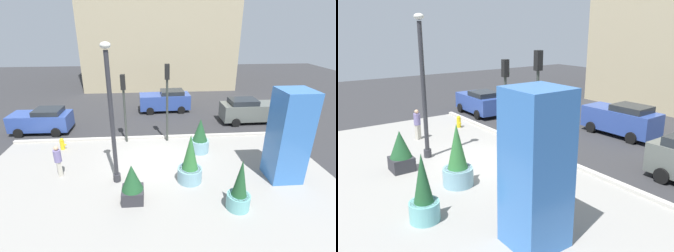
{
  "view_description": "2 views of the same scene",
  "coord_description": "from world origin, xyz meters",
  "views": [
    {
      "loc": [
        -0.22,
        -12.3,
        7.27
      ],
      "look_at": [
        0.85,
        1.16,
        1.68
      ],
      "focal_mm": 26.99,
      "sensor_mm": 36.0,
      "label": 1
    },
    {
      "loc": [
        12.91,
        -7.68,
        5.97
      ],
      "look_at": [
        0.8,
        0.99,
        1.73
      ],
      "focal_mm": 37.18,
      "sensor_mm": 36.0,
      "label": 2
    }
  ],
  "objects": [
    {
      "name": "potted_plant_by_pillar",
      "position": [
        3.37,
        -4.03,
        0.9
      ],
      "size": [
        0.97,
        0.97,
        2.29
      ],
      "color": "#6BB2B2",
      "rests_on": "ground_plane"
    },
    {
      "name": "traffic_light_corner",
      "position": [
        0.91,
        2.7,
        3.33
      ],
      "size": [
        0.28,
        0.42,
        4.98
      ],
      "color": "#333833",
      "rests_on": "ground_plane"
    },
    {
      "name": "fire_hydrant",
      "position": [
        -5.58,
        1.98,
        0.37
      ],
      "size": [
        0.36,
        0.26,
        0.75
      ],
      "color": "gold",
      "rests_on": "ground_plane"
    },
    {
      "name": "lamp_post",
      "position": [
        -1.89,
        -1.67,
        3.19
      ],
      "size": [
        0.44,
        0.44,
        6.55
      ],
      "color": "#2D2D33",
      "rests_on": "ground_plane"
    },
    {
      "name": "car_curb_west",
      "position": [
        -7.74,
        4.84,
        0.88
      ],
      "size": [
        4.07,
        2.09,
        1.7
      ],
      "color": "#2D4793",
      "rests_on": "ground_plane"
    },
    {
      "name": "curb_strip",
      "position": [
        0.0,
        3.12,
        0.08
      ],
      "size": [
        18.0,
        0.24,
        0.16
      ],
      "primitive_type": "cube",
      "color": "#B7B2A8",
      "rests_on": "ground_plane"
    },
    {
      "name": "pedestrian_crossing",
      "position": [
        -4.81,
        -0.96,
        0.93
      ],
      "size": [
        0.48,
        0.48,
        1.68
      ],
      "color": "#B2AD9E",
      "rests_on": "ground_plane"
    },
    {
      "name": "plaza_pavement",
      "position": [
        0.0,
        -2.0,
        0.0
      ],
      "size": [
        18.0,
        10.0,
        0.02
      ],
      "primitive_type": "cube",
      "color": "gray",
      "rests_on": "ground_plane"
    },
    {
      "name": "car_passing_lane",
      "position": [
        1.22,
        8.75,
        0.94
      ],
      "size": [
        4.35,
        2.11,
        1.84
      ],
      "color": "#2D4793",
      "rests_on": "ground_plane"
    },
    {
      "name": "potted_plant_curbside",
      "position": [
        2.74,
        1.04,
        0.93
      ],
      "size": [
        1.11,
        1.11,
        2.1
      ],
      "color": "#7AA8B7",
      "rests_on": "ground_plane"
    },
    {
      "name": "potted_plant_near_right",
      "position": [
        1.66,
        -1.92,
        0.99
      ],
      "size": [
        1.19,
        1.19,
        2.5
      ],
      "color": "#7AA8B7",
      "rests_on": "ground_plane"
    },
    {
      "name": "potted_plant_mid_plaza",
      "position": [
        -1.04,
        -3.22,
        0.89
      ],
      "size": [
        0.93,
        0.93,
        1.79
      ],
      "color": "#2D2D33",
      "rests_on": "ground_plane"
    },
    {
      "name": "art_pillar_blue",
      "position": [
        6.31,
        -1.96,
        2.26
      ],
      "size": [
        1.52,
        1.52,
        4.51
      ],
      "primitive_type": "cube",
      "color": "#3870BC",
      "rests_on": "ground_plane"
    },
    {
      "name": "traffic_light_far_side",
      "position": [
        -1.74,
        2.77,
        2.96
      ],
      "size": [
        0.28,
        0.42,
        4.39
      ],
      "color": "#333833",
      "rests_on": "ground_plane"
    },
    {
      "name": "ground_plane",
      "position": [
        0.0,
        4.0,
        0.0
      ],
      "size": [
        60.0,
        60.0,
        0.0
      ],
      "primitive_type": "plane",
      "color": "#2D2D30"
    }
  ]
}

